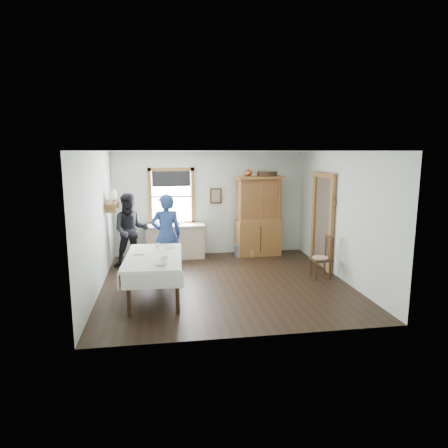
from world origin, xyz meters
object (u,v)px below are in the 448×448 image
object	(u,v)px
dining_table	(154,276)
figure_dark	(131,233)
work_counter	(175,241)
pail	(240,251)
china_hutch	(259,216)
spindle_chair	(321,257)
woman_blue	(166,238)
wicker_basket	(254,252)

from	to	relation	value
dining_table	figure_dark	distance (m)	2.27
work_counter	pail	distance (m)	1.70
work_counter	china_hutch	world-z (taller)	china_hutch
work_counter	spindle_chair	world-z (taller)	spindle_chair
china_hutch	spindle_chair	bearing A→B (deg)	-71.50
pail	woman_blue	world-z (taller)	woman_blue
work_counter	dining_table	distance (m)	2.81
work_counter	dining_table	xyz separation A→B (m)	(-0.49, -2.76, -0.03)
pail	spindle_chair	bearing A→B (deg)	-56.22
china_hutch	figure_dark	distance (m)	3.29
china_hutch	woman_blue	xyz separation A→B (m)	(-2.41, -1.46, -0.20)
pail	dining_table	bearing A→B (deg)	-129.38
work_counter	spindle_chair	distance (m)	3.72
dining_table	pail	size ratio (longest dim) A/B	6.33
dining_table	wicker_basket	size ratio (longest dim) A/B	5.70
woman_blue	dining_table	bearing A→B (deg)	71.81
wicker_basket	china_hutch	bearing A→B (deg)	44.31
spindle_chair	wicker_basket	world-z (taller)	spindle_chair
china_hutch	spindle_chair	size ratio (longest dim) A/B	2.24
work_counter	pail	world-z (taller)	work_counter
dining_table	spindle_chair	bearing A→B (deg)	9.61
wicker_basket	woman_blue	xyz separation A→B (m)	(-2.28, -1.33, 0.73)
china_hutch	spindle_chair	xyz separation A→B (m)	(0.85, -2.16, -0.57)
work_counter	pail	xyz separation A→B (m)	(1.67, -0.14, -0.28)
dining_table	pail	xyz separation A→B (m)	(2.16, 2.63, -0.24)
spindle_chair	figure_dark	distance (m)	4.38
spindle_chair	pail	distance (m)	2.46
china_hutch	pail	distance (m)	1.03
spindle_chair	woman_blue	bearing A→B (deg)	165.38
woman_blue	spindle_chair	bearing A→B (deg)	160.81
pail	woman_blue	distance (m)	2.41
china_hutch	dining_table	distance (m)	3.89
work_counter	woman_blue	bearing A→B (deg)	-100.85
figure_dark	pail	bearing A→B (deg)	5.81
pail	figure_dark	bearing A→B (deg)	-170.31
figure_dark	woman_blue	bearing A→B (deg)	-50.53
spindle_chair	pail	size ratio (longest dim) A/B	2.94
pail	figure_dark	world-z (taller)	figure_dark
dining_table	figure_dark	world-z (taller)	figure_dark
woman_blue	china_hutch	bearing A→B (deg)	-155.84
wicker_basket	spindle_chair	bearing A→B (deg)	-64.37
pail	figure_dark	distance (m)	2.83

